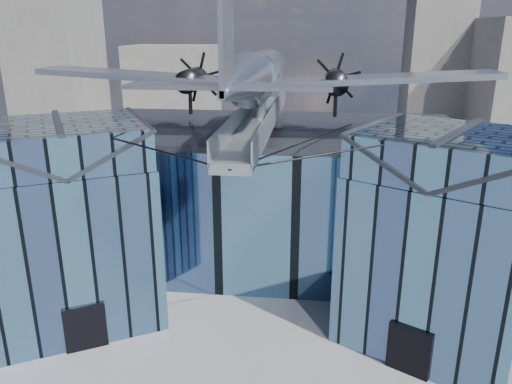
# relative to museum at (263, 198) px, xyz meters

# --- Properties ---
(ground_plane) EXTENTS (120.00, 120.00, 0.00)m
(ground_plane) POSITION_rel_museum_xyz_m (-0.00, -5.82, -5.54)
(ground_plane) COLOR gray
(museum) EXTENTS (32.88, 24.50, 17.60)m
(museum) POSITION_rel_museum_xyz_m (0.00, 0.00, 0.00)
(museum) COLOR #496E94
(museum) RESTS_ON ground
(bg_towers) EXTENTS (77.00, 24.50, 26.00)m
(bg_towers) POSITION_rel_museum_xyz_m (1.45, 44.67, 4.47)
(bg_towers) COLOR slate
(bg_towers) RESTS_ON ground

